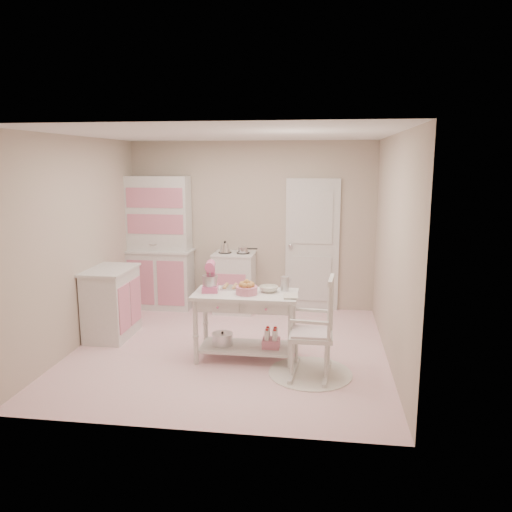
# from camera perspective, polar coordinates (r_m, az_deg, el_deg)

# --- Properties ---
(room_shell) EXTENTS (3.84, 3.84, 2.62)m
(room_shell) POSITION_cam_1_polar(r_m,az_deg,el_deg) (5.89, -3.18, 4.46)
(room_shell) COLOR pink
(room_shell) RESTS_ON ground
(door) EXTENTS (0.82, 0.05, 2.04)m
(door) POSITION_cam_1_polar(r_m,az_deg,el_deg) (7.73, 6.44, 1.23)
(door) COLOR silver
(door) RESTS_ON ground
(hutch) EXTENTS (1.06, 0.50, 2.08)m
(hutch) POSITION_cam_1_polar(r_m,az_deg,el_deg) (7.93, -11.03, 1.50)
(hutch) COLOR silver
(hutch) RESTS_ON ground
(stove) EXTENTS (0.62, 0.57, 0.92)m
(stove) POSITION_cam_1_polar(r_m,az_deg,el_deg) (7.70, -2.50, -2.99)
(stove) COLOR silver
(stove) RESTS_ON ground
(base_cabinet) EXTENTS (0.54, 0.84, 0.92)m
(base_cabinet) POSITION_cam_1_polar(r_m,az_deg,el_deg) (6.86, -16.18, -5.16)
(base_cabinet) COLOR silver
(base_cabinet) RESTS_ON ground
(lace_rug) EXTENTS (0.92, 0.92, 0.01)m
(lace_rug) POSITION_cam_1_polar(r_m,az_deg,el_deg) (5.66, 6.22, -13.16)
(lace_rug) COLOR white
(lace_rug) RESTS_ON ground
(rocking_chair) EXTENTS (0.54, 0.76, 1.10)m
(rocking_chair) POSITION_cam_1_polar(r_m,az_deg,el_deg) (5.46, 6.33, -7.94)
(rocking_chair) COLOR silver
(rocking_chair) RESTS_ON ground
(work_table) EXTENTS (1.20, 0.60, 0.80)m
(work_table) POSITION_cam_1_polar(r_m,az_deg,el_deg) (5.89, -1.18, -7.99)
(work_table) COLOR silver
(work_table) RESTS_ON ground
(stand_mixer) EXTENTS (0.24, 0.31, 0.34)m
(stand_mixer) POSITION_cam_1_polar(r_m,az_deg,el_deg) (5.83, -5.26, -2.41)
(stand_mixer) COLOR #DE5D91
(stand_mixer) RESTS_ON work_table
(cookie_tray) EXTENTS (0.34, 0.24, 0.02)m
(cookie_tray) POSITION_cam_1_polar(r_m,az_deg,el_deg) (5.97, -2.36, -3.66)
(cookie_tray) COLOR silver
(cookie_tray) RESTS_ON work_table
(bread_basket) EXTENTS (0.25, 0.25, 0.09)m
(bread_basket) POSITION_cam_1_polar(r_m,az_deg,el_deg) (5.71, -1.08, -3.93)
(bread_basket) COLOR pink
(bread_basket) RESTS_ON work_table
(mixing_bowl) EXTENTS (0.22, 0.22, 0.07)m
(mixing_bowl) POSITION_cam_1_polar(r_m,az_deg,el_deg) (5.81, 1.46, -3.79)
(mixing_bowl) COLOR silver
(mixing_bowl) RESTS_ON work_table
(metal_pitcher) EXTENTS (0.10, 0.10, 0.17)m
(metal_pitcher) POSITION_cam_1_polar(r_m,az_deg,el_deg) (5.86, 3.31, -3.17)
(metal_pitcher) COLOR silver
(metal_pitcher) RESTS_ON work_table
(recipe_book) EXTENTS (0.18, 0.23, 0.02)m
(recipe_book) POSITION_cam_1_polar(r_m,az_deg,el_deg) (5.60, 3.17, -4.61)
(recipe_book) COLOR silver
(recipe_book) RESTS_ON work_table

